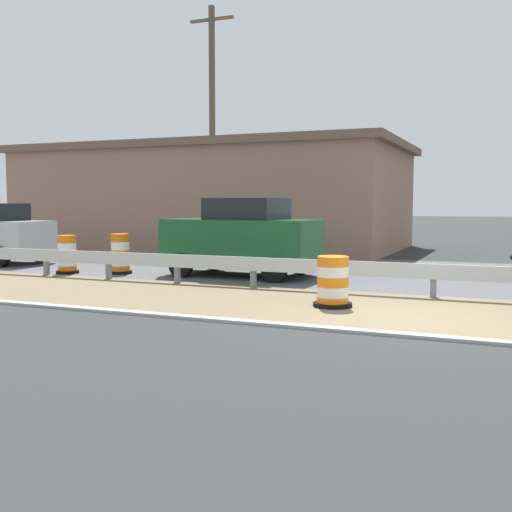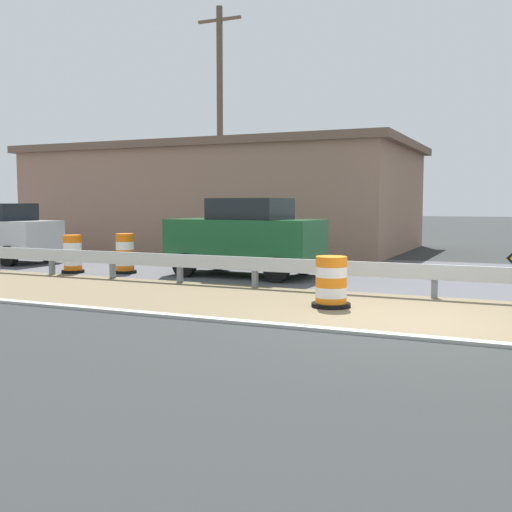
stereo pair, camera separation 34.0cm
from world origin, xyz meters
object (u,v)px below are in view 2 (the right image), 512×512
Objects in this scene: traffic_barrel_nearest at (331,284)px; utility_pole_near at (220,127)px; car_lead_near_lane at (246,237)px; traffic_barrel_close at (125,255)px; traffic_barrel_mid at (73,256)px.

traffic_barrel_nearest is 13.65m from utility_pole_near.
traffic_barrel_nearest is 5.27m from car_lead_near_lane.
utility_pole_near is (10.33, 7.74, 4.43)m from traffic_barrel_nearest.
traffic_barrel_close is at bearing 15.07° from car_lead_near_lane.
traffic_barrel_close reaches higher than traffic_barrel_mid.
utility_pole_near is at bearing -4.48° from traffic_barrel_mid.
traffic_barrel_mid reaches higher than traffic_barrel_nearest.
utility_pole_near is at bearing 6.25° from traffic_barrel_close.
traffic_barrel_mid is at bearing 175.52° from utility_pole_near.
traffic_barrel_close is 1.51m from traffic_barrel_mid.
car_lead_near_lane is 0.44× the size of utility_pole_near.
utility_pole_near is at bearing 36.86° from traffic_barrel_nearest.
traffic_barrel_close is 3.50m from car_lead_near_lane.
traffic_barrel_mid is 8.99m from utility_pole_near.
traffic_barrel_nearest is 0.87× the size of traffic_barrel_close.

